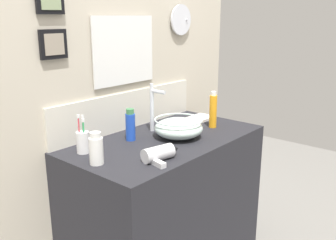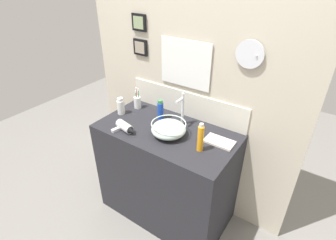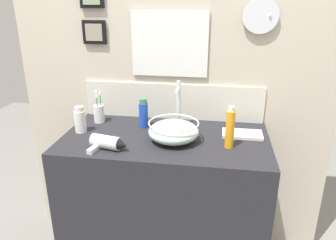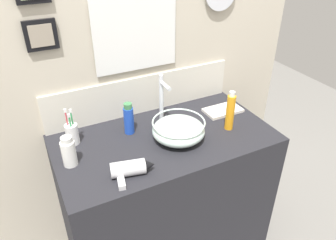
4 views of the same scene
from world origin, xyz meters
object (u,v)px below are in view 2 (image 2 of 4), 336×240
glass_bowl_sink (169,129)px  soap_dispenser (160,110)px  toothbrush_cup (137,102)px  spray_bottle (201,138)px  faucet (182,108)px  hair_drier (125,127)px  lotion_bottle (121,106)px  hand_towel (219,142)px

glass_bowl_sink → soap_dispenser: size_ratio=1.54×
toothbrush_cup → spray_bottle: (0.77, -0.24, 0.05)m
spray_bottle → toothbrush_cup: bearing=162.8°
faucet → hair_drier: (-0.31, -0.33, -0.12)m
spray_bottle → lotion_bottle: size_ratio=1.47×
glass_bowl_sink → faucet: 0.21m
faucet → hair_drier: size_ratio=1.37×
spray_bottle → lotion_bottle: bearing=175.0°
hair_drier → soap_dispenser: size_ratio=1.17×
faucet → spray_bottle: 0.37m
hair_drier → lotion_bottle: (-0.22, 0.19, 0.04)m
hair_drier → lotion_bottle: bearing=140.0°
spray_bottle → hair_drier: bearing=-169.2°
lotion_bottle → hair_drier: bearing=-40.0°
glass_bowl_sink → hand_towel: bearing=19.8°
soap_dispenser → lotion_bottle: 0.36m
glass_bowl_sink → soap_dispenser: (-0.20, 0.17, 0.03)m
toothbrush_cup → glass_bowl_sink: bearing=-23.2°
faucet → toothbrush_cup: size_ratio=1.43×
toothbrush_cup → soap_dispenser: toothbrush_cup is taller
faucet → soap_dispenser: size_ratio=1.60×
faucet → toothbrush_cup: (-0.48, 0.02, -0.10)m
hand_towel → glass_bowl_sink: bearing=-160.2°
toothbrush_cup → lotion_bottle: 0.17m
hand_towel → hair_drier: bearing=-157.7°
hair_drier → toothbrush_cup: size_ratio=1.04×
faucet → hand_towel: bearing=-8.8°
hair_drier → glass_bowl_sink: bearing=25.1°
soap_dispenser → spray_bottle: bearing=-22.4°
spray_bottle → soap_dispenser: bearing=157.6°
faucet → lotion_bottle: size_ratio=1.86×
soap_dispenser → hand_towel: soap_dispenser is taller
glass_bowl_sink → hand_towel: size_ratio=1.23×
faucet → spray_bottle: size_ratio=1.27×
spray_bottle → soap_dispenser: 0.53m
soap_dispenser → hand_towel: 0.57m
soap_dispenser → lotion_bottle: size_ratio=1.16×
glass_bowl_sink → spray_bottle: 0.29m
hair_drier → spray_bottle: bearing=10.8°
spray_bottle → hand_towel: size_ratio=1.01×
lotion_bottle → faucet: bearing=15.3°
spray_bottle → hand_towel: bearing=64.8°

